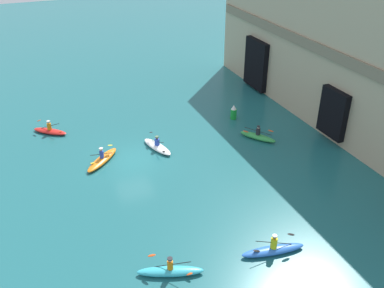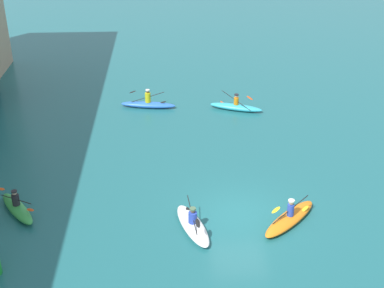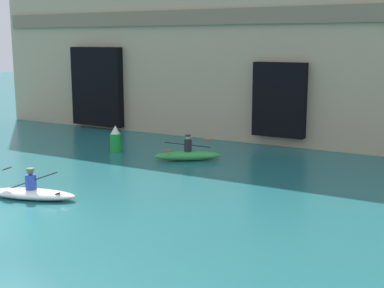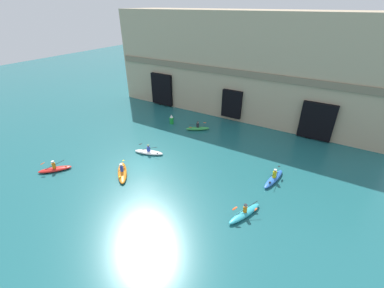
% 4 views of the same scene
% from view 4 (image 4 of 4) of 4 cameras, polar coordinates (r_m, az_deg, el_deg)
% --- Properties ---
extents(ground_plane, '(120.00, 120.00, 0.00)m').
position_cam_4_polar(ground_plane, '(25.32, -11.07, -4.74)').
color(ground_plane, '#1E6066').
extents(cliff_bluff, '(36.17, 8.29, 13.04)m').
position_cam_4_polar(cliff_bluff, '(36.58, 11.51, 16.86)').
color(cliff_bluff, tan).
rests_on(cliff_bluff, ground).
extents(kayak_orange, '(2.99, 2.96, 1.10)m').
position_cam_4_polar(kayak_orange, '(24.44, -15.25, -6.07)').
color(kayak_orange, orange).
rests_on(kayak_orange, ground).
extents(kayak_white, '(3.17, 1.72, 1.04)m').
position_cam_4_polar(kayak_white, '(27.02, -9.59, -1.73)').
color(kayak_white, white).
rests_on(kayak_white, ground).
extents(kayak_blue, '(1.17, 3.44, 1.18)m').
position_cam_4_polar(kayak_blue, '(23.89, 17.71, -7.28)').
color(kayak_blue, blue).
rests_on(kayak_blue, ground).
extents(kayak_green, '(2.74, 2.20, 1.12)m').
position_cam_4_polar(kayak_green, '(31.60, 1.26, 3.53)').
color(kayak_green, green).
rests_on(kayak_green, ground).
extents(kayak_cyan, '(1.73, 3.26, 1.12)m').
position_cam_4_polar(kayak_cyan, '(19.93, 11.61, -14.82)').
color(kayak_cyan, '#33B2C6').
rests_on(kayak_cyan, ground).
extents(kayak_red, '(2.43, 2.68, 1.07)m').
position_cam_4_polar(kayak_red, '(27.22, -28.18, -4.89)').
color(kayak_red, red).
rests_on(kayak_red, ground).
extents(marker_buoy, '(0.51, 0.51, 1.24)m').
position_cam_4_polar(marker_buoy, '(33.32, -4.58, 5.46)').
color(marker_buoy, green).
rests_on(marker_buoy, ground).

